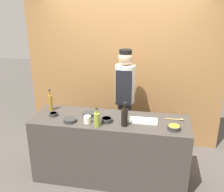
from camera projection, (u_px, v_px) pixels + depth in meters
The scene contains 15 objects.
ground_plane at pixel (110, 176), 3.80m from camera, with size 14.00×14.00×0.00m, color #4C4742.
cabinet_wall at pixel (123, 75), 4.45m from camera, with size 3.28×0.18×2.40m.
counter at pixel (110, 149), 3.64m from camera, with size 2.09×0.65×0.91m.
sauce_bowl_white at pixel (54, 114), 3.57m from camera, with size 0.11×0.11×0.04m.
sauce_bowl_red at pixel (107, 120), 3.39m from camera, with size 0.15×0.15×0.05m.
sauce_bowl_yellow at pixel (174, 127), 3.19m from camera, with size 0.16×0.16×0.05m.
sauce_bowl_orange at pixel (89, 114), 3.57m from camera, with size 0.17×0.17×0.05m.
sauce_bowl_brown at pixel (70, 120), 3.39m from camera, with size 0.16×0.16×0.05m.
cutting_board at pixel (144, 121), 3.41m from camera, with size 0.36×0.18×0.02m.
bottle_oil at pixel (97, 119), 3.25m from camera, with size 0.08×0.08×0.25m.
bottle_soy at pixel (125, 117), 3.26m from camera, with size 0.09×0.09×0.31m.
bottle_vinegar at pixel (51, 102), 3.71m from camera, with size 0.06×0.06×0.31m.
cup_cream at pixel (87, 120), 3.35m from camera, with size 0.09×0.09×0.09m.
wooden_spoon at pixel (177, 119), 3.44m from camera, with size 0.24×0.04×0.02m.
chef_center at pixel (125, 99), 4.04m from camera, with size 0.30×0.30×1.72m.
Camera 1 is at (0.61, -3.09, 2.42)m, focal length 42.00 mm.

